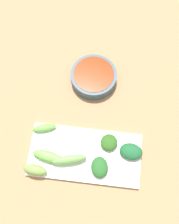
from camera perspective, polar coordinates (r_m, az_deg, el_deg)
The scene contains 10 objects.
tabletop at distance 0.92m, azimuth 1.09°, elevation -0.13°, with size 2.10×2.10×0.02m, color #987551.
sauce_bowl at distance 0.94m, azimuth 0.76°, elevation 6.48°, with size 0.14×0.14×0.04m.
serving_plate at distance 0.87m, azimuth -0.83°, elevation -7.85°, with size 0.15×0.30×0.01m, color white.
broccoli_stalk_0 at distance 0.85m, azimuth -9.93°, elevation -10.34°, with size 0.03×0.06×0.03m, color #74A24A.
broccoli_stalk_1 at distance 0.85m, azimuth -7.56°, elevation -8.03°, with size 0.03×0.09×0.03m, color #6BB64F.
broccoli_leafy_2 at distance 0.86m, azimuth 7.61°, elevation -7.15°, with size 0.05×0.06×0.03m, color #1B582E.
broccoli_leafy_3 at distance 0.86m, azimuth 3.57°, elevation -5.57°, with size 0.05×0.05×0.02m, color #29571C.
broccoli_stalk_4 at distance 0.88m, azimuth -8.24°, elevation -2.88°, with size 0.02×0.07×0.02m, color #64A646.
broccoli_stalk_5 at distance 0.84m, azimuth -3.76°, elevation -8.68°, with size 0.03×0.09×0.03m, color #6BA855.
broccoli_leafy_6 at distance 0.84m, azimuth 1.85°, elevation -10.04°, with size 0.06×0.05×0.02m, color #235B26.
Camera 1 is at (0.34, 0.02, 0.87)m, focal length 50.05 mm.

